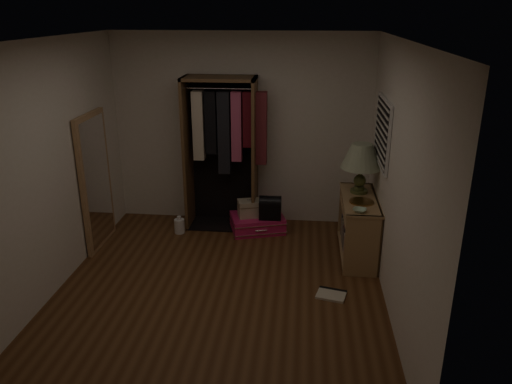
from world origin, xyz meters
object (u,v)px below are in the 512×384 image
floor_mirror (96,181)px  train_case (250,208)px  console_bookshelf (358,224)px  black_bag (270,207)px  table_lamp (361,157)px  white_jug (179,226)px  pink_suitcase (257,223)px  open_wardrobe (224,140)px

floor_mirror → train_case: size_ratio=4.47×
console_bookshelf → black_bag: bearing=156.3°
floor_mirror → table_lamp: 3.27m
floor_mirror → black_bag: size_ratio=5.36×
table_lamp → white_jug: size_ratio=2.53×
console_bookshelf → pink_suitcase: 1.43m
train_case → floor_mirror: bearing=-178.8°
open_wardrobe → white_jug: open_wardrobe is taller
train_case → white_jug: (-0.95, -0.17, -0.23)m
pink_suitcase → train_case: bearing=174.6°
console_bookshelf → white_jug: (-2.32, 0.37, -0.29)m
black_bag → pink_suitcase: bearing=156.7°
floor_mirror → white_jug: size_ratio=7.05×
table_lamp → train_case: bearing=164.5°
black_bag → table_lamp: bearing=-17.7°
train_case → table_lamp: (1.38, -0.38, 0.87)m
pink_suitcase → white_jug: size_ratio=3.44×
train_case → black_bag: black_bag is taller
open_wardrobe → table_lamp: 1.83m
pink_suitcase → table_lamp: size_ratio=1.36×
pink_suitcase → black_bag: (0.18, -0.07, 0.27)m
open_wardrobe → black_bag: open_wardrobe is taller
console_bookshelf → floor_mirror: 3.27m
floor_mirror → black_bag: (2.14, 0.53, -0.47)m
open_wardrobe → floor_mirror: size_ratio=1.21×
table_lamp → black_bag: bearing=163.4°
floor_mirror → train_case: floor_mirror is taller
open_wardrobe → floor_mirror: bearing=-152.9°
open_wardrobe → floor_mirror: 1.72m
table_lamp → floor_mirror: bearing=-176.5°
pink_suitcase → white_jug: white_jug is taller
console_bookshelf → white_jug: 2.37m
open_wardrobe → pink_suitcase: bearing=-20.3°
console_bookshelf → table_lamp: table_lamp is taller
train_case → black_bag: (0.27, -0.05, 0.05)m
floor_mirror → black_bag: bearing=13.8°
console_bookshelf → train_case: (-1.38, 0.54, -0.06)m
train_case → black_bag: size_ratio=1.20×
floor_mirror → console_bookshelf: bearing=0.8°
floor_mirror → black_bag: floor_mirror is taller
open_wardrobe → table_lamp: size_ratio=3.36×
floor_mirror → white_jug: bearing=24.4°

